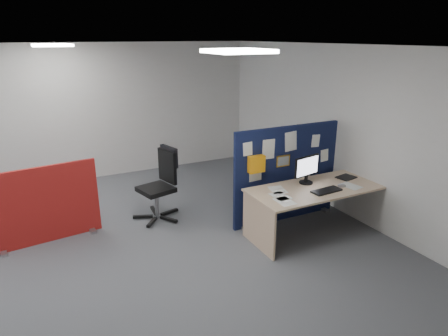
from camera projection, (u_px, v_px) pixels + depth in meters
name	position (u px, v px, depth m)	size (l,w,h in m)	color
floor	(55.00, 276.00, 4.92)	(9.00, 9.00, 0.00)	#4E5156
ceiling	(19.00, 48.00, 4.06)	(9.00, 7.00, 0.02)	white
wall_back	(29.00, 118.00, 7.46)	(9.00, 0.02, 2.70)	silver
wall_right	(344.00, 132.00, 6.40)	(0.02, 7.00, 2.70)	silver
ceiling_lights	(50.00, 49.00, 4.78)	(4.10, 4.10, 0.04)	white
navy_divider	(285.00, 174.00, 6.22)	(1.85, 0.30, 1.53)	#0F1338
main_desk	(314.00, 197.00, 5.86)	(2.00, 0.89, 0.73)	#D7AC89
monitor_main	(307.00, 168.00, 5.87)	(0.48, 0.20, 0.42)	black
keyboard	(326.00, 191.00, 5.62)	(0.45, 0.18, 0.03)	black
mouse	(342.00, 186.00, 5.79)	(0.10, 0.06, 0.03)	gray
paper_tray	(346.00, 177.00, 6.16)	(0.28, 0.22, 0.01)	black
red_divider	(45.00, 206.00, 5.59)	(1.49, 0.30, 1.12)	#B02116
office_chair	(162.00, 179.00, 6.34)	(0.76, 0.73, 1.14)	black
desk_papers	(299.00, 193.00, 5.56)	(1.43, 0.71, 0.00)	white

